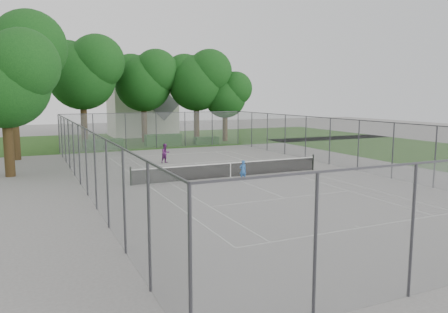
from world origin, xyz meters
name	(u,v)px	position (x,y,z in m)	size (l,w,h in m)	color
ground	(231,177)	(0.00, 0.00, 0.00)	(120.00, 120.00, 0.00)	slate
grass_far	(135,140)	(0.00, 26.00, 0.00)	(60.00, 20.00, 0.00)	#214714
court_markings	(231,177)	(0.00, 0.00, 0.01)	(11.03, 23.83, 0.01)	silver
tennis_net	(231,169)	(0.00, 0.00, 0.51)	(12.87, 0.10, 1.10)	black
perimeter_fence	(231,149)	(0.00, 0.00, 1.81)	(18.08, 34.08, 3.52)	#38383D
tree_far_left	(83,70)	(-6.17, 21.14, 7.66)	(7.75, 7.08, 11.14)	#322312
tree_far_midleft	(144,79)	(0.47, 23.05, 7.00)	(7.08, 6.47, 10.18)	#322312
tree_far_midright	(197,78)	(6.05, 21.34, 7.04)	(7.13, 6.51, 10.25)	#322312
tree_far_right	(226,94)	(9.18, 20.49, 5.39)	(5.46, 4.99, 7.85)	#322312
tree_side_back	(12,58)	(-12.39, 14.00, 8.08)	(8.17, 7.46, 11.75)	#322312
tree_side_front	(5,76)	(-12.70, 6.05, 6.38)	(6.46, 5.90, 9.28)	#322312
hedge_left	(103,144)	(-4.88, 18.57, 0.47)	(3.78, 1.13, 0.94)	#1B4917
hedge_mid	(163,140)	(1.26, 18.88, 0.59)	(3.73, 1.07, 1.17)	#1B4917
hedge_right	(206,141)	(5.81, 18.18, 0.39)	(2.60, 0.95, 0.78)	#1B4917
house	(142,105)	(2.13, 30.84, 4.00)	(7.97, 6.18, 9.93)	beige
girl_player	(243,170)	(0.27, -1.20, 0.62)	(0.45, 0.30, 1.23)	#2D63AC
woman_player	(165,153)	(-2.01, 7.44, 0.75)	(0.73, 0.57, 1.50)	#622165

